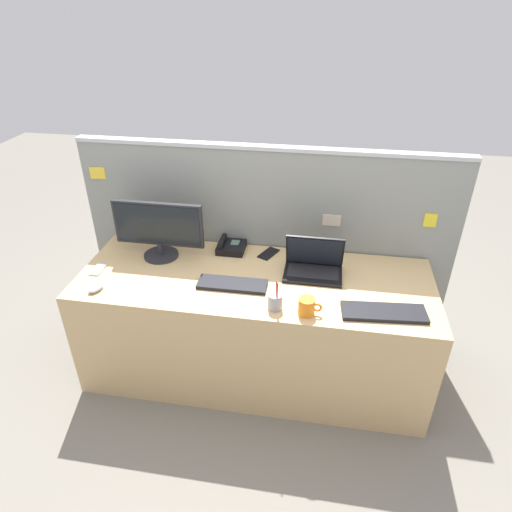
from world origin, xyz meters
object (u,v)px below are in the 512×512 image
desktop_monitor (158,228)px  coffee_mug (307,306)px  computer_mouse_right_hand (96,288)px  cell_phone_black_slab (269,254)px  keyboard_spare (384,312)px  keyboard_main (232,284)px  pen_cup (275,301)px  cell_phone_silver_slab (98,270)px  desk_phone (230,246)px  laptop (314,264)px

desktop_monitor → coffee_mug: size_ratio=4.54×
computer_mouse_right_hand → cell_phone_black_slab: 1.07m
desktop_monitor → keyboard_spare: size_ratio=1.29×
keyboard_main → pen_cup: (0.27, -0.17, 0.03)m
keyboard_main → coffee_mug: bearing=-23.7°
desktop_monitor → keyboard_main: desktop_monitor is taller
keyboard_main → coffee_mug: size_ratio=3.20×
desktop_monitor → keyboard_main: (0.52, -0.26, -0.19)m
computer_mouse_right_hand → pen_cup: pen_cup is taller
desktop_monitor → coffee_mug: desktop_monitor is taller
coffee_mug → cell_phone_silver_slab: bearing=170.5°
desktop_monitor → keyboard_main: size_ratio=1.42×
coffee_mug → computer_mouse_right_hand: bearing=179.3°
desktop_monitor → keyboard_main: bearing=-26.7°
cell_phone_silver_slab → desk_phone: bearing=25.1°
keyboard_main → coffee_mug: 0.48m
cell_phone_black_slab → coffee_mug: bearing=-38.9°
keyboard_spare → desk_phone: bearing=146.0°
desktop_monitor → computer_mouse_right_hand: 0.53m
computer_mouse_right_hand → coffee_mug: (1.19, -0.01, 0.03)m
desk_phone → pen_cup: bearing=-56.9°
cell_phone_black_slab → pen_cup: bearing=-53.6°
computer_mouse_right_hand → desk_phone: bearing=59.6°
keyboard_spare → coffee_mug: (-0.40, -0.06, 0.04)m
keyboard_spare → coffee_mug: bearing=-176.1°
laptop → coffee_mug: 0.40m
computer_mouse_right_hand → pen_cup: (1.02, 0.00, 0.03)m
keyboard_spare → cell_phone_black_slab: size_ratio=2.86×
cell_phone_silver_slab → keyboard_spare: bearing=-6.5°
pen_cup → coffee_mug: 0.17m
keyboard_main → cell_phone_black_slab: keyboard_main is taller
keyboard_spare → cell_phone_silver_slab: size_ratio=3.42×
laptop → cell_phone_black_slab: 0.35m
laptop → pen_cup: laptop is taller
pen_cup → computer_mouse_right_hand: bearing=-179.7°
laptop → keyboard_main: size_ratio=0.86×
keyboard_main → cell_phone_silver_slab: bearing=177.3°
desk_phone → computer_mouse_right_hand: bearing=-139.0°
desk_phone → computer_mouse_right_hand: 0.87m
computer_mouse_right_hand → cell_phone_silver_slab: (-0.09, 0.20, -0.01)m
keyboard_spare → pen_cup: size_ratio=2.43×
desktop_monitor → keyboard_main: 0.61m
keyboard_spare → cell_phone_black_slab: 0.85m
laptop → coffee_mug: size_ratio=2.75×
keyboard_spare → cell_phone_silver_slab: 1.69m
laptop → cell_phone_black_slab: laptop is taller
desk_phone → cell_phone_silver_slab: size_ratio=1.36×
cell_phone_silver_slab → cell_phone_black_slab: bearing=18.6°
desk_phone → cell_phone_black_slab: desk_phone is taller
keyboard_main → cell_phone_black_slab: 0.42m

